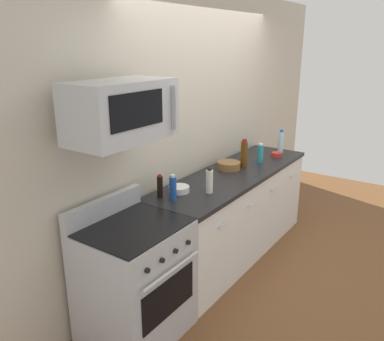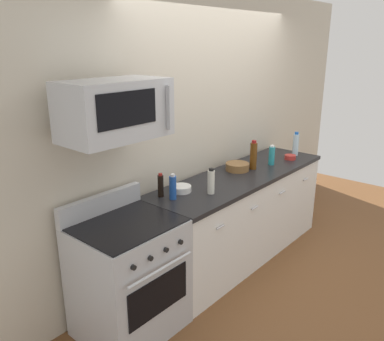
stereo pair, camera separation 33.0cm
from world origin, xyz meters
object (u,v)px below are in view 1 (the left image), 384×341
object	(u,v)px
bottle_soda_blue	(173,188)
bowl_white_ceramic	(179,189)
bottle_wine_amber	(244,154)
microwave	(121,111)
bottle_dish_soap	(260,153)
bottle_soy_sauce_dark	(160,187)
bowl_red_small	(277,154)
range_oven	(135,280)
bottle_vinegar_white	(209,181)
bottle_water_clear	(281,142)
bowl_wooden_salad	(229,165)

from	to	relation	value
bottle_soda_blue	bowl_white_ceramic	xyz separation A→B (m)	(0.18, 0.07, -0.08)
bottle_wine_amber	bowl_white_ceramic	bearing A→B (deg)	172.78
bottle_wine_amber	bottle_soda_blue	world-z (taller)	bottle_wine_amber
microwave	bottle_dish_soap	world-z (taller)	microwave
bottle_soy_sauce_dark	bottle_soda_blue	bearing A→B (deg)	-78.59
bottle_soy_sauce_dark	bowl_red_small	world-z (taller)	bottle_soy_sauce_dark
range_oven	bottle_vinegar_white	xyz separation A→B (m)	(0.88, -0.10, 0.56)
range_oven	microwave	distance (m)	1.28
bottle_soy_sauce_dark	bottle_water_clear	size ratio (longest dim) A/B	0.74
range_oven	bowl_red_small	xyz separation A→B (m)	(2.31, -0.12, 0.48)
bottle_soda_blue	bowl_white_ceramic	world-z (taller)	bottle_soda_blue
microwave	bowl_wooden_salad	bearing A→B (deg)	2.03
bottle_soda_blue	bottle_water_clear	size ratio (longest dim) A/B	0.79
range_oven	bowl_wooden_salad	world-z (taller)	range_oven
bottle_wine_amber	bottle_soda_blue	size ratio (longest dim) A/B	1.38
bottle_wine_amber	bottle_dish_soap	world-z (taller)	bottle_wine_amber
bottle_vinegar_white	bowl_wooden_salad	bearing A→B (deg)	16.05
bottle_soda_blue	bottle_soy_sauce_dark	bearing A→B (deg)	101.41
range_oven	bowl_wooden_salad	size ratio (longest dim) A/B	4.40
bowl_wooden_salad	bowl_white_ceramic	bearing A→B (deg)	178.18
bottle_water_clear	bowl_red_small	distance (m)	0.21
range_oven	bottle_wine_amber	xyz separation A→B (m)	(1.73, 0.00, 0.60)
bottle_dish_soap	bowl_red_small	bearing A→B (deg)	-10.39
bottle_vinegar_white	bowl_wooden_salad	xyz separation A→B (m)	(0.70, 0.20, -0.07)
bottle_soy_sauce_dark	bottle_dish_soap	distance (m)	1.46
bottle_wine_amber	bowl_red_small	world-z (taller)	bottle_wine_amber
range_oven	bottle_dish_soap	world-z (taller)	bottle_dish_soap
bottle_water_clear	bottle_wine_amber	bearing A→B (deg)	173.00
bowl_white_ceramic	bowl_wooden_salad	distance (m)	0.84
bottle_soy_sauce_dark	bottle_soda_blue	size ratio (longest dim) A/B	0.94
bowl_wooden_salad	bottle_soy_sauce_dark	bearing A→B (deg)	175.51
bottle_vinegar_white	bottle_dish_soap	size ratio (longest dim) A/B	1.06
bottle_wine_amber	bowl_wooden_salad	bearing A→B (deg)	145.91
bottle_wine_amber	bottle_water_clear	distance (m)	0.77
bottle_dish_soap	bowl_red_small	world-z (taller)	bottle_dish_soap
bottle_wine_amber	bowl_red_small	xyz separation A→B (m)	(0.58, -0.13, -0.12)
bottle_water_clear	bowl_white_ceramic	distance (m)	1.76
range_oven	microwave	xyz separation A→B (m)	(0.00, 0.04, 1.28)
bowl_white_ceramic	bowl_wooden_salad	xyz separation A→B (m)	(0.84, -0.03, 0.01)
bowl_red_small	bottle_wine_amber	bearing A→B (deg)	167.74
bottle_wine_amber	bottle_soy_sauce_dark	distance (m)	1.19
bottle_vinegar_white	bottle_water_clear	size ratio (longest dim) A/B	0.82
bottle_wine_amber	bottle_soy_sauce_dark	bearing A→B (deg)	171.38
bottle_soda_blue	bowl_wooden_salad	size ratio (longest dim) A/B	0.91
microwave	bottle_soy_sauce_dark	size ratio (longest dim) A/B	3.59
bottle_water_clear	bowl_wooden_salad	size ratio (longest dim) A/B	1.14
range_oven	bottle_soy_sauce_dark	bearing A→B (deg)	18.43
bottle_soy_sauce_dark	bottle_water_clear	xyz separation A→B (m)	(1.94, -0.27, 0.03)
bottle_soy_sauce_dark	bowl_white_ceramic	bearing A→B (deg)	-15.35
bottle_dish_soap	bowl_white_ceramic	xyz separation A→B (m)	(-1.24, 0.19, -0.07)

